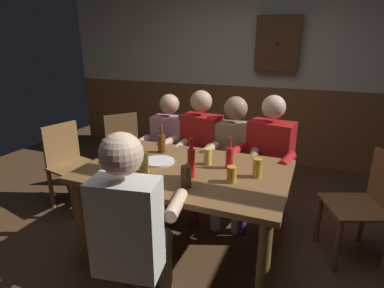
{
  "coord_description": "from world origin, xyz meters",
  "views": [
    {
      "loc": [
        0.87,
        -2.13,
        1.68
      ],
      "look_at": [
        0.0,
        0.02,
        0.92
      ],
      "focal_mm": 29.16,
      "sensor_mm": 36.0,
      "label": 1
    }
  ],
  "objects_px": {
    "bottle_0": "(230,157)",
    "wall_dart_cabinet": "(277,43)",
    "person_0": "(167,148)",
    "chair_empty_near_left": "(366,204)",
    "person_2": "(233,154)",
    "pint_glass_6": "(232,174)",
    "person_4": "(132,226)",
    "pint_glass_1": "(144,162)",
    "bottle_1": "(162,143)",
    "person_1": "(198,147)",
    "person_3": "(267,156)",
    "plate_0": "(159,161)",
    "chair_empty_near_right": "(70,163)",
    "chair_empty_far_end": "(126,150)",
    "pint_glass_4": "(107,148)",
    "pint_glass_5": "(208,157)",
    "bottle_2": "(191,162)",
    "pint_glass_3": "(121,155)",
    "pint_glass_0": "(257,168)",
    "dining_table": "(185,182)",
    "pint_glass_2": "(186,177)"
  },
  "relations": [
    {
      "from": "person_1",
      "to": "bottle_2",
      "type": "relative_size",
      "value": 4.33
    },
    {
      "from": "plate_0",
      "to": "pint_glass_1",
      "type": "distance_m",
      "value": 0.23
    },
    {
      "from": "person_4",
      "to": "plate_0",
      "type": "bearing_deg",
      "value": 96.9
    },
    {
      "from": "pint_glass_5",
      "to": "plate_0",
      "type": "bearing_deg",
      "value": -164.8
    },
    {
      "from": "person_1",
      "to": "wall_dart_cabinet",
      "type": "relative_size",
      "value": 1.78
    },
    {
      "from": "chair_empty_near_right",
      "to": "chair_empty_near_left",
      "type": "xyz_separation_m",
      "value": [
        2.78,
        0.19,
        0.0
      ]
    },
    {
      "from": "chair_empty_far_end",
      "to": "person_4",
      "type": "bearing_deg",
      "value": 73.14
    },
    {
      "from": "pint_glass_5",
      "to": "person_0",
      "type": "bearing_deg",
      "value": 138.6
    },
    {
      "from": "chair_empty_near_left",
      "to": "pint_glass_4",
      "type": "relative_size",
      "value": 5.61
    },
    {
      "from": "person_0",
      "to": "chair_empty_near_left",
      "type": "xyz_separation_m",
      "value": [
        1.83,
        -0.19,
        -0.17
      ]
    },
    {
      "from": "person_2",
      "to": "pint_glass_6",
      "type": "xyz_separation_m",
      "value": [
        0.21,
        -0.82,
        0.16
      ]
    },
    {
      "from": "person_3",
      "to": "pint_glass_6",
      "type": "xyz_separation_m",
      "value": [
        -0.12,
        -0.84,
        0.14
      ]
    },
    {
      "from": "person_3",
      "to": "plate_0",
      "type": "height_order",
      "value": "person_3"
    },
    {
      "from": "person_0",
      "to": "wall_dart_cabinet",
      "type": "relative_size",
      "value": 1.7
    },
    {
      "from": "pint_glass_3",
      "to": "wall_dart_cabinet",
      "type": "relative_size",
      "value": 0.19
    },
    {
      "from": "bottle_1",
      "to": "person_1",
      "type": "bearing_deg",
      "value": 72.09
    },
    {
      "from": "person_1",
      "to": "person_3",
      "type": "bearing_deg",
      "value": -173.32
    },
    {
      "from": "person_0",
      "to": "chair_empty_near_right",
      "type": "bearing_deg",
      "value": 18.85
    },
    {
      "from": "person_0",
      "to": "person_4",
      "type": "bearing_deg",
      "value": 106.19
    },
    {
      "from": "chair_empty_near_right",
      "to": "bottle_2",
      "type": "distance_m",
      "value": 1.68
    },
    {
      "from": "person_0",
      "to": "pint_glass_2",
      "type": "relative_size",
      "value": 8.12
    },
    {
      "from": "chair_empty_far_end",
      "to": "pint_glass_6",
      "type": "relative_size",
      "value": 7.78
    },
    {
      "from": "pint_glass_0",
      "to": "pint_glass_3",
      "type": "distance_m",
      "value": 1.06
    },
    {
      "from": "bottle_0",
      "to": "wall_dart_cabinet",
      "type": "xyz_separation_m",
      "value": [
        -0.01,
        2.24,
        0.81
      ]
    },
    {
      "from": "pint_glass_4",
      "to": "pint_glass_3",
      "type": "bearing_deg",
      "value": -19.74
    },
    {
      "from": "plate_0",
      "to": "bottle_0",
      "type": "bearing_deg",
      "value": 9.44
    },
    {
      "from": "plate_0",
      "to": "bottle_1",
      "type": "relative_size",
      "value": 1.02
    },
    {
      "from": "pint_glass_2",
      "to": "pint_glass_1",
      "type": "bearing_deg",
      "value": 163.32
    },
    {
      "from": "pint_glass_1",
      "to": "pint_glass_2",
      "type": "relative_size",
      "value": 1.07
    },
    {
      "from": "person_3",
      "to": "bottle_1",
      "type": "distance_m",
      "value": 0.98
    },
    {
      "from": "pint_glass_0",
      "to": "pint_glass_4",
      "type": "height_order",
      "value": "pint_glass_4"
    },
    {
      "from": "pint_glass_6",
      "to": "person_4",
      "type": "bearing_deg",
      "value": -122.6
    },
    {
      "from": "chair_empty_near_right",
      "to": "wall_dart_cabinet",
      "type": "height_order",
      "value": "wall_dart_cabinet"
    },
    {
      "from": "person_2",
      "to": "chair_empty_far_end",
      "type": "xyz_separation_m",
      "value": [
        -1.34,
        0.19,
        -0.19
      ]
    },
    {
      "from": "person_2",
      "to": "chair_empty_far_end",
      "type": "height_order",
      "value": "person_2"
    },
    {
      "from": "plate_0",
      "to": "pint_glass_1",
      "type": "height_order",
      "value": "pint_glass_1"
    },
    {
      "from": "person_4",
      "to": "chair_empty_near_left",
      "type": "relative_size",
      "value": 1.44
    },
    {
      "from": "pint_glass_0",
      "to": "dining_table",
      "type": "bearing_deg",
      "value": -174.91
    },
    {
      "from": "chair_empty_far_end",
      "to": "pint_glass_1",
      "type": "relative_size",
      "value": 5.61
    },
    {
      "from": "plate_0",
      "to": "pint_glass_4",
      "type": "xyz_separation_m",
      "value": [
        -0.45,
        -0.07,
        0.07
      ]
    },
    {
      "from": "person_2",
      "to": "pint_glass_1",
      "type": "bearing_deg",
      "value": 57.75
    },
    {
      "from": "person_0",
      "to": "person_4",
      "type": "distance_m",
      "value": 1.52
    },
    {
      "from": "person_0",
      "to": "person_2",
      "type": "relative_size",
      "value": 0.98
    },
    {
      "from": "person_3",
      "to": "pint_glass_5",
      "type": "height_order",
      "value": "person_3"
    },
    {
      "from": "bottle_0",
      "to": "wall_dart_cabinet",
      "type": "height_order",
      "value": "wall_dart_cabinet"
    },
    {
      "from": "chair_empty_far_end",
      "to": "wall_dart_cabinet",
      "type": "bearing_deg",
      "value": 173.17
    },
    {
      "from": "person_1",
      "to": "pint_glass_4",
      "type": "distance_m",
      "value": 0.93
    },
    {
      "from": "dining_table",
      "to": "bottle_0",
      "type": "distance_m",
      "value": 0.39
    },
    {
      "from": "person_4",
      "to": "bottle_0",
      "type": "relative_size",
      "value": 5.18
    },
    {
      "from": "person_0",
      "to": "bottle_1",
      "type": "xyz_separation_m",
      "value": [
        0.18,
        -0.45,
        0.21
      ]
    }
  ]
}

